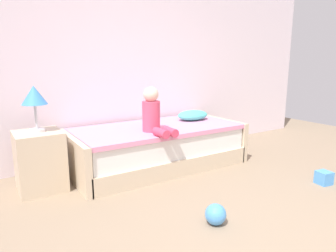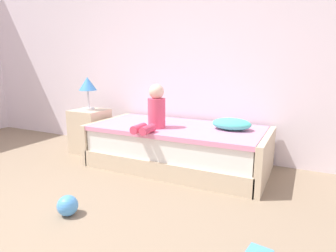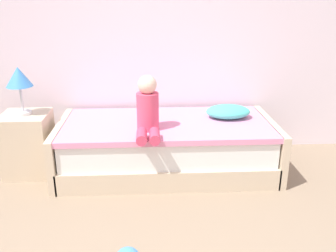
% 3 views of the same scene
% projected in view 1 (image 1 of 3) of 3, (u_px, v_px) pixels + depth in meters
% --- Properties ---
extents(wall_rear, '(7.20, 0.10, 2.90)m').
position_uv_depth(wall_rear, '(104.00, 47.00, 3.79)').
color(wall_rear, white).
rests_on(wall_rear, ground).
extents(bed, '(2.11, 1.00, 0.50)m').
position_uv_depth(bed, '(157.00, 147.00, 3.75)').
color(bed, beige).
rests_on(bed, ground).
extents(nightstand, '(0.44, 0.44, 0.60)m').
position_uv_depth(nightstand, '(40.00, 161.00, 3.04)').
color(nightstand, beige).
rests_on(nightstand, ground).
extents(table_lamp, '(0.24, 0.24, 0.45)m').
position_uv_depth(table_lamp, '(34.00, 98.00, 2.91)').
color(table_lamp, silver).
rests_on(table_lamp, nightstand).
extents(child_figure, '(0.20, 0.51, 0.50)m').
position_uv_depth(child_figure, '(153.00, 114.00, 3.37)').
color(child_figure, '#E04C6B').
rests_on(child_figure, bed).
extents(pillow, '(0.44, 0.30, 0.13)m').
position_uv_depth(pillow, '(193.00, 115.00, 4.09)').
color(pillow, '#4CCCBC').
rests_on(pillow, bed).
extents(toy_ball, '(0.17, 0.17, 0.17)m').
position_uv_depth(toy_ball, '(216.00, 214.00, 2.42)').
color(toy_ball, '#4C99E5').
rests_on(toy_ball, ground).
extents(toy_block, '(0.16, 0.16, 0.14)m').
position_uv_depth(toy_block, '(324.00, 178.00, 3.22)').
color(toy_block, '#4C99E5').
rests_on(toy_block, ground).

